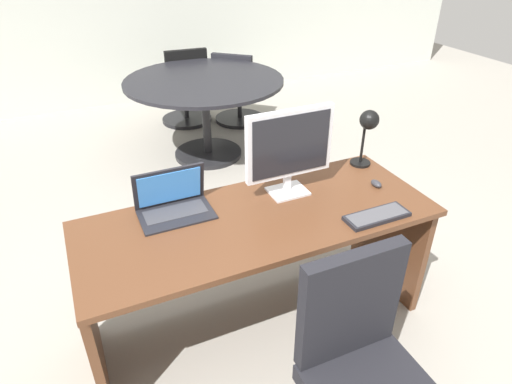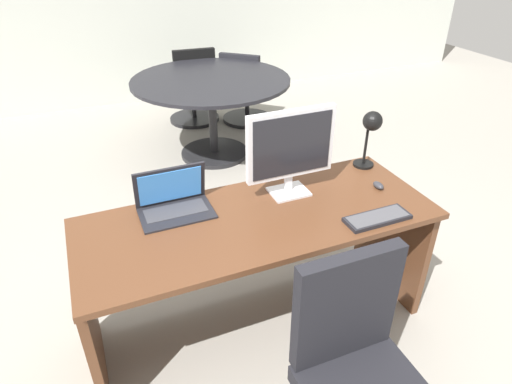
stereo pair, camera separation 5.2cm
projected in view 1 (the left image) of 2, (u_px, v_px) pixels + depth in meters
The scene contains 10 objects.
ground at pixel (184, 196), 3.72m from camera, with size 12.00×12.00×0.00m, color gray.
desk at pixel (255, 246), 2.33m from camera, with size 1.76×0.69×0.73m.
monitor at pixel (290, 147), 2.23m from camera, with size 0.47×0.16×0.46m.
laptop at pixel (172, 199), 2.19m from camera, with size 0.36×0.23×0.22m.
keyboard at pixel (377, 216), 2.16m from camera, with size 0.33×0.12×0.02m.
mouse at pixel (376, 183), 2.42m from camera, with size 0.04×0.08×0.03m.
desk_lamp at pixel (368, 127), 2.51m from camera, with size 0.12×0.14×0.35m.
meeting_table at pixel (205, 98), 4.08m from camera, with size 1.44×1.44×0.76m.
meeting_chair_near at pixel (238, 95), 4.95m from camera, with size 0.65×0.66×0.80m.
meeting_chair_far at pixel (186, 93), 4.92m from camera, with size 0.56×0.56×0.85m.
Camera 1 is at (-0.76, -1.64, 1.95)m, focal length 31.22 mm.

